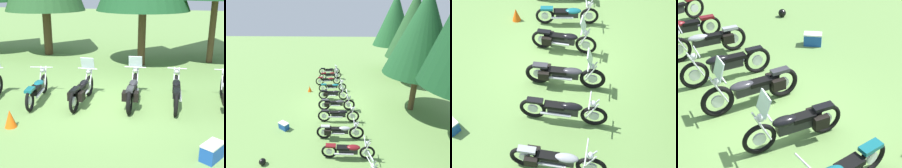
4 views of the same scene
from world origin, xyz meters
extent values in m
plane|color=#6B934C|center=(0.00, 0.00, 0.00)|extent=(80.00, 80.00, 0.00)
torus|color=black|center=(-2.32, 0.54, 0.33)|extent=(0.21, 0.67, 0.67)
cylinder|color=silver|center=(-2.32, 0.54, 0.33)|extent=(0.09, 0.26, 0.26)
torus|color=black|center=(-2.05, -1.03, 0.33)|extent=(0.21, 0.67, 0.67)
cylinder|color=silver|center=(-2.05, -1.03, 0.33)|extent=(0.09, 0.26, 0.26)
cube|color=black|center=(-2.19, -0.24, 0.42)|extent=(0.36, 0.82, 0.21)
ellipsoid|color=#14606B|center=(-2.22, -0.03, 0.55)|extent=(0.38, 0.60, 0.16)
cube|color=black|center=(-2.15, -0.46, 0.52)|extent=(0.36, 0.57, 0.10)
cube|color=#14606B|center=(-2.06, -0.95, 0.65)|extent=(0.29, 0.47, 0.08)
cylinder|color=silver|center=(-2.40, 0.47, 0.63)|extent=(0.10, 0.34, 0.65)
cylinder|color=silver|center=(-2.23, 0.50, 0.63)|extent=(0.10, 0.34, 0.65)
cylinder|color=silver|center=(-2.30, 0.40, 0.97)|extent=(0.76, 0.17, 0.04)
sphere|color=silver|center=(-2.31, 0.49, 0.85)|extent=(0.20, 0.20, 0.17)
cylinder|color=silver|center=(-2.01, -0.39, 0.35)|extent=(0.21, 0.79, 0.08)
torus|color=black|center=(-0.71, 0.64, 0.35)|extent=(0.10, 0.70, 0.70)
cylinder|color=silver|center=(-0.71, 0.64, 0.35)|extent=(0.05, 0.27, 0.27)
torus|color=black|center=(-0.73, -0.84, 0.35)|extent=(0.10, 0.70, 0.70)
cylinder|color=silver|center=(-0.73, -0.84, 0.35)|extent=(0.05, 0.27, 0.27)
cube|color=black|center=(-0.72, -0.10, 0.46)|extent=(0.21, 0.73, 0.25)
ellipsoid|color=black|center=(-0.72, 0.10, 0.61)|extent=(0.26, 0.52, 0.19)
cube|color=black|center=(-0.73, -0.30, 0.58)|extent=(0.24, 0.49, 0.10)
cube|color=black|center=(-0.73, -0.76, 0.69)|extent=(0.19, 0.44, 0.08)
cylinder|color=silver|center=(-0.79, 0.58, 0.65)|extent=(0.05, 0.34, 0.65)
cylinder|color=silver|center=(-0.64, 0.58, 0.65)|extent=(0.05, 0.34, 0.65)
cylinder|color=silver|center=(-0.72, 0.50, 0.99)|extent=(0.66, 0.04, 0.04)
sphere|color=silver|center=(-0.71, 0.59, 0.87)|extent=(0.17, 0.17, 0.17)
cylinder|color=silver|center=(-0.60, -0.26, 0.37)|extent=(0.09, 0.73, 0.08)
cube|color=silver|center=(-0.72, 0.52, 1.17)|extent=(0.44, 0.16, 0.39)
cube|color=black|center=(-0.89, -0.63, 0.45)|extent=(0.14, 0.32, 0.26)
cube|color=black|center=(-0.57, -0.64, 0.45)|extent=(0.14, 0.32, 0.26)
torus|color=black|center=(0.79, 1.04, 0.39)|extent=(0.15, 0.78, 0.77)
cylinder|color=silver|center=(0.79, 1.04, 0.39)|extent=(0.06, 0.30, 0.29)
torus|color=black|center=(0.87, -0.59, 0.39)|extent=(0.15, 0.78, 0.77)
cylinder|color=silver|center=(0.87, -0.59, 0.39)|extent=(0.06, 0.30, 0.29)
cube|color=black|center=(0.83, 0.22, 0.48)|extent=(0.25, 0.82, 0.22)
ellipsoid|color=#2D2D33|center=(0.82, 0.45, 0.62)|extent=(0.29, 0.59, 0.17)
cube|color=black|center=(0.84, 0.00, 0.59)|extent=(0.27, 0.55, 0.10)
cube|color=#2D2D33|center=(0.86, -0.51, 0.74)|extent=(0.21, 0.45, 0.08)
cylinder|color=silver|center=(0.72, 0.97, 0.68)|extent=(0.06, 0.34, 0.65)
cylinder|color=silver|center=(0.88, 0.98, 0.68)|extent=(0.06, 0.34, 0.65)
cylinder|color=silver|center=(0.80, 0.90, 1.02)|extent=(0.70, 0.07, 0.04)
sphere|color=silver|center=(0.80, 0.99, 0.90)|extent=(0.18, 0.18, 0.17)
cylinder|color=silver|center=(0.97, 0.05, 0.41)|extent=(0.12, 0.81, 0.08)
cube|color=silver|center=(0.80, 0.92, 1.20)|extent=(0.45, 0.17, 0.39)
cube|color=black|center=(0.69, -0.40, 0.49)|extent=(0.15, 0.33, 0.26)
cube|color=black|center=(1.03, -0.39, 0.49)|extent=(0.15, 0.33, 0.26)
torus|color=black|center=(2.15, 1.24, 0.37)|extent=(0.12, 0.74, 0.74)
cylinder|color=silver|center=(2.15, 1.24, 0.37)|extent=(0.06, 0.29, 0.29)
torus|color=black|center=(2.18, -0.44, 0.37)|extent=(0.12, 0.74, 0.74)
cylinder|color=silver|center=(2.18, -0.44, 0.37)|extent=(0.06, 0.29, 0.29)
cube|color=black|center=(2.16, 0.40, 0.49)|extent=(0.22, 0.84, 0.26)
ellipsoid|color=black|center=(2.16, 0.63, 0.65)|extent=(0.26, 0.60, 0.21)
cube|color=black|center=(2.17, 0.17, 0.62)|extent=(0.24, 0.56, 0.10)
cube|color=black|center=(2.18, -0.36, 0.72)|extent=(0.19, 0.44, 0.08)
cylinder|color=silver|center=(2.07, 1.18, 0.67)|extent=(0.05, 0.34, 0.65)
cylinder|color=silver|center=(2.22, 1.18, 0.67)|extent=(0.05, 0.34, 0.65)
cylinder|color=silver|center=(2.15, 1.10, 1.00)|extent=(0.62, 0.05, 0.04)
sphere|color=silver|center=(2.15, 1.19, 0.88)|extent=(0.17, 0.17, 0.17)
cylinder|color=silver|center=(2.29, 0.22, 0.39)|extent=(0.10, 0.84, 0.08)
torus|color=black|center=(3.68, 1.36, 0.38)|extent=(0.11, 0.76, 0.76)
cylinder|color=silver|center=(3.68, 1.36, 0.38)|extent=(0.05, 0.29, 0.29)
cylinder|color=silver|center=(3.61, 1.30, 0.68)|extent=(0.05, 0.34, 0.65)
cylinder|color=#4C3823|center=(-4.75, 6.39, 1.17)|extent=(0.45, 0.45, 2.35)
cylinder|color=#4C3823|center=(0.47, 5.15, 1.26)|extent=(0.36, 0.36, 2.52)
cylinder|color=brown|center=(3.67, 6.39, 1.50)|extent=(0.30, 0.30, 3.00)
cube|color=#19479E|center=(2.99, -2.58, 0.17)|extent=(0.55, 0.62, 0.35)
cube|color=silver|center=(2.99, -2.58, 0.37)|extent=(0.56, 0.64, 0.04)
cone|color=#EA590F|center=(-2.06, -2.11, 0.24)|extent=(0.32, 0.32, 0.48)
camera|label=1|loc=(2.11, -8.49, 3.56)|focal=47.65mm
camera|label=2|loc=(10.95, 0.73, 5.90)|focal=28.10mm
camera|label=3|loc=(7.86, 1.45, 7.80)|focal=55.46mm
camera|label=4|loc=(-5.51, 2.28, 4.93)|focal=55.77mm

